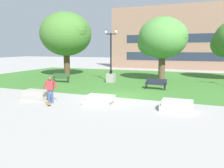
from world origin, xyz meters
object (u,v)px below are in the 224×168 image
Objects in this scene: concrete_block_right at (177,106)px; skateboard at (48,103)px; person_skateboarder at (50,88)px; park_bench_near_right at (156,83)px; park_bench_near_left at (61,77)px; lamp_post_center at (111,72)px; concrete_block_center at (36,95)px; concrete_block_left at (99,100)px.

concrete_block_right reaches higher than skateboard.
park_bench_near_right is (5.45, 7.25, -0.43)m from person_skateboarder.
person_skateboarder reaches higher than skateboard.
lamp_post_center reaches higher than park_bench_near_left.
skateboard is at bearing -125.03° from park_bench_near_right.
park_bench_near_left reaches higher than concrete_block_center.
lamp_post_center is at bearing 87.68° from person_skateboarder.
park_bench_near_left is (-2.80, 7.23, 0.23)m from concrete_block_center.
person_skateboarder reaches higher than park_bench_near_left.
concrete_block_right is 7.72m from skateboard.
park_bench_near_left is at bearing 176.72° from park_bench_near_right.
concrete_block_left is 2.18× the size of skateboard.
concrete_block_left is 9.44m from lamp_post_center.
lamp_post_center is (4.83, 1.85, 0.57)m from park_bench_near_left.
park_bench_near_left is at bearing 150.63° from concrete_block_right.
concrete_block_center is 1.05× the size of person_skateboarder.
concrete_block_center reaches higher than skateboard.
concrete_block_center is 1.00× the size of concrete_block_right.
concrete_block_right is 11.36m from lamp_post_center.
park_bench_near_right is (9.89, -0.57, 0.00)m from park_bench_near_left.
park_bench_near_left is at bearing 118.90° from skateboard.
concrete_block_left reaches higher than skateboard.
concrete_block_center is 2.00m from skateboard.
person_skateboarder reaches higher than concrete_block_left.
person_skateboarder is at bearing -60.38° from park_bench_near_left.
person_skateboarder reaches higher than park_bench_near_right.
skateboard is 9.34m from park_bench_near_right.
concrete_block_center and concrete_block_right have the same top height.
park_bench_near_left is 5.21m from lamp_post_center.
person_skateboarder is at bearing -172.63° from concrete_block_right.
concrete_block_right is at bearing -29.37° from park_bench_near_left.
park_bench_near_left is (-4.53, 8.21, 0.45)m from skateboard.
concrete_block_center is 0.97× the size of park_bench_near_left.
park_bench_near_right is at bearing -3.28° from park_bench_near_left.
concrete_block_center is 0.97× the size of park_bench_near_right.
concrete_block_right is 0.33× the size of lamp_post_center.
concrete_block_center is at bearing -136.76° from park_bench_near_right.
concrete_block_right is at bearing -70.34° from park_bench_near_right.
lamp_post_center is (-7.29, 8.67, 0.80)m from concrete_block_right.
concrete_block_left is at bearing -109.67° from park_bench_near_right.
concrete_block_right is 7.77m from person_skateboarder.
lamp_post_center is (2.04, 9.08, 0.80)m from concrete_block_center.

